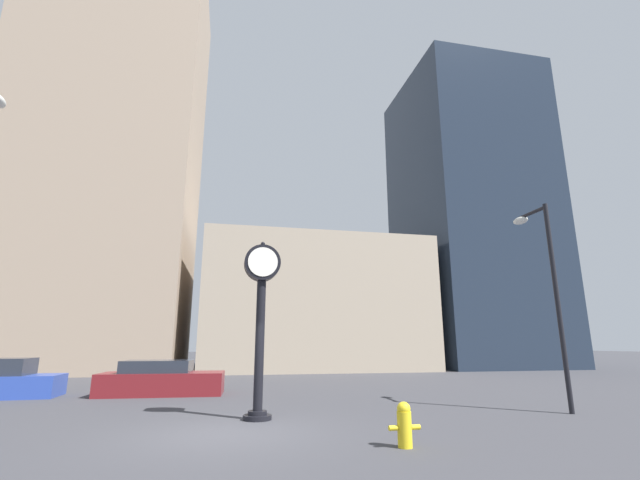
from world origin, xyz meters
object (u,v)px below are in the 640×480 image
car_maroon (162,380)px  fire_hydrant_far (404,424)px  car_blue (0,381)px  street_lamp_right (544,271)px  street_clock (261,301)px

car_maroon → fire_hydrant_far: (5.77, -9.90, -0.13)m
car_blue → car_maroon: bearing=-5.2°
car_blue → fire_hydrant_far: 15.26m
car_blue → car_maroon: size_ratio=0.85×
car_blue → fire_hydrant_far: car_blue is taller
car_maroon → street_lamp_right: bearing=-26.4°
car_blue → street_lamp_right: 19.22m
street_clock → street_lamp_right: bearing=-3.2°
fire_hydrant_far → street_lamp_right: (6.16, 3.16, 3.70)m
street_clock → car_maroon: street_clock is taller
car_blue → fire_hydrant_far: size_ratio=4.81×
street_clock → fire_hydrant_far: bearing=-55.3°
car_blue → street_lamp_right: (17.55, -7.00, 3.54)m
street_clock → car_maroon: (-3.24, 6.26, -2.49)m
car_maroon → fire_hydrant_far: 11.46m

